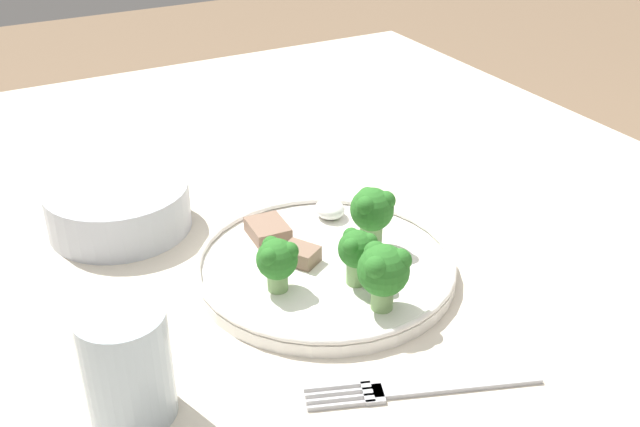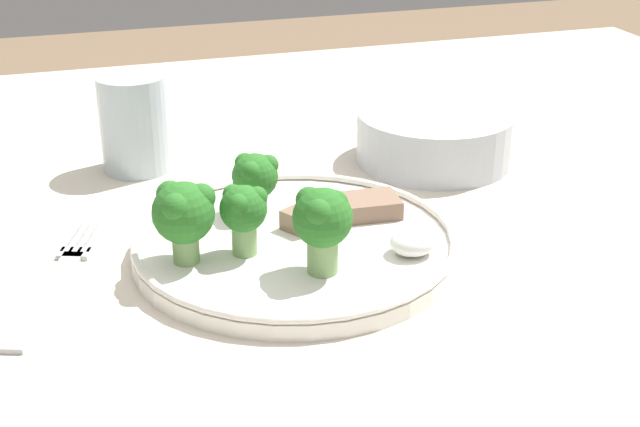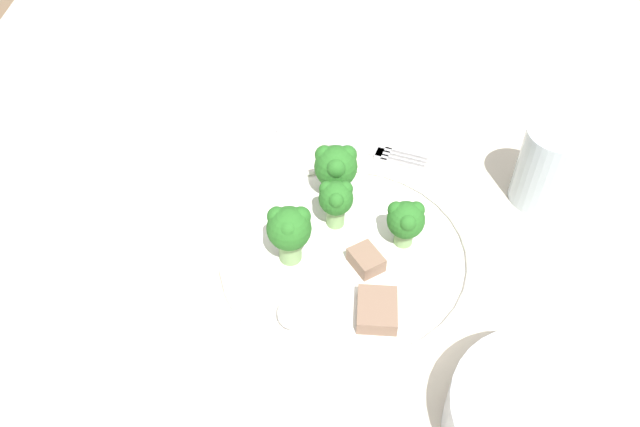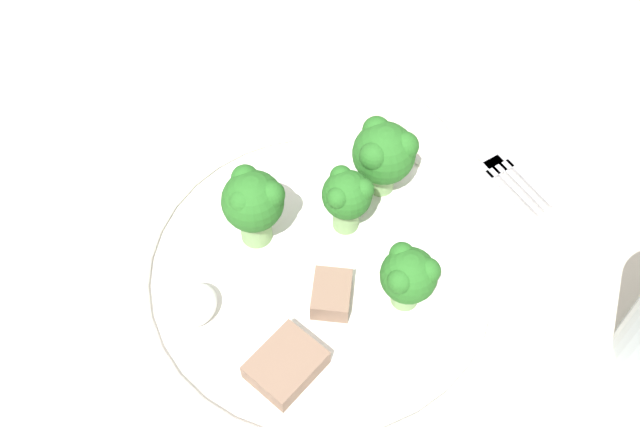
{
  "view_description": "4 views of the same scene",
  "coord_description": "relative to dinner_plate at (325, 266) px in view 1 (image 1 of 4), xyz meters",
  "views": [
    {
      "loc": [
        -0.53,
        0.25,
        1.15
      ],
      "look_at": [
        0.01,
        -0.04,
        0.8
      ],
      "focal_mm": 42.0,
      "sensor_mm": 36.0,
      "label": 1
    },
    {
      "loc": [
        -0.18,
        -0.62,
        1.06
      ],
      "look_at": [
        0.01,
        -0.02,
        0.77
      ],
      "focal_mm": 50.0,
      "sensor_mm": 36.0,
      "label": 2
    },
    {
      "loc": [
        0.38,
        -0.05,
        1.23
      ],
      "look_at": [
        -0.04,
        -0.06,
        0.79
      ],
      "focal_mm": 35.0,
      "sensor_mm": 36.0,
      "label": 3
    },
    {
      "loc": [
        0.19,
        0.13,
        1.2
      ],
      "look_at": [
        -0.04,
        -0.05,
        0.78
      ],
      "focal_mm": 42.0,
      "sensor_mm": 36.0,
      "label": 4
    }
  ],
  "objects": [
    {
      "name": "table",
      "position": [
        0.01,
        0.03,
        -0.1
      ],
      "size": [
        1.32,
        1.1,
        0.75
      ],
      "color": "beige",
      "rests_on": "ground_plane"
    },
    {
      "name": "broccoli_floret_near_rim_left",
      "position": [
        -0.02,
        0.06,
        0.03
      ],
      "size": [
        0.04,
        0.04,
        0.05
      ],
      "color": "#7FA866",
      "rests_on": "dinner_plate"
    },
    {
      "name": "meat_slice_front_slice",
      "position": [
        0.07,
        0.03,
        0.01
      ],
      "size": [
        0.05,
        0.04,
        0.02
      ],
      "color": "#846651",
      "rests_on": "dinner_plate"
    },
    {
      "name": "cream_bowl",
      "position": [
        0.18,
        0.15,
        0.01
      ],
      "size": [
        0.15,
        0.15,
        0.05
      ],
      "color": "#B7BCC6",
      "rests_on": "table"
    },
    {
      "name": "broccoli_floret_center_left",
      "position": [
        0.01,
        -0.05,
        0.04
      ],
      "size": [
        0.04,
        0.04,
        0.06
      ],
      "color": "#7FA866",
      "rests_on": "dinner_plate"
    },
    {
      "name": "meat_slice_middle_slice",
      "position": [
        0.01,
        0.02,
        0.01
      ],
      "size": [
        0.04,
        0.04,
        0.02
      ],
      "color": "#846651",
      "rests_on": "dinner_plate"
    },
    {
      "name": "fork",
      "position": [
        -0.18,
        0.01,
        -0.01
      ],
      "size": [
        0.08,
        0.18,
        0.0
      ],
      "color": "#B2B2B7",
      "rests_on": "table"
    },
    {
      "name": "drinking_glass",
      "position": [
        -0.09,
        0.21,
        0.03
      ],
      "size": [
        0.06,
        0.06,
        0.09
      ],
      "color": "#B2C1CC",
      "rests_on": "table"
    },
    {
      "name": "sauce_dollop",
      "position": [
        0.08,
        -0.05,
        0.01
      ],
      "size": [
        0.03,
        0.03,
        0.02
      ],
      "color": "white",
      "rests_on": "dinner_plate"
    },
    {
      "name": "broccoli_floret_front_left",
      "position": [
        -0.04,
        -0.01,
        0.04
      ],
      "size": [
        0.04,
        0.03,
        0.05
      ],
      "color": "#7FA866",
      "rests_on": "dinner_plate"
    },
    {
      "name": "broccoli_floret_back_left",
      "position": [
        -0.08,
        -0.01,
        0.04
      ],
      "size": [
        0.05,
        0.05,
        0.06
      ],
      "color": "#7FA866",
      "rests_on": "dinner_plate"
    },
    {
      "name": "dinner_plate",
      "position": [
        0.0,
        0.0,
        0.0
      ],
      "size": [
        0.25,
        0.25,
        0.02
      ],
      "color": "white",
      "rests_on": "table"
    }
  ]
}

